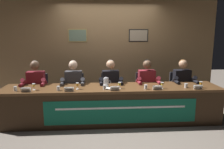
% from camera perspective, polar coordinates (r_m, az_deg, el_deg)
% --- Properties ---
extents(ground_plane, '(12.00, 12.00, 0.00)m').
position_cam_1_polar(ground_plane, '(4.58, 0.00, -12.06)').
color(ground_plane, '#70665B').
extents(wall_back_panelled, '(5.53, 0.14, 2.60)m').
position_cam_1_polar(wall_back_panelled, '(5.63, -0.98, 5.93)').
color(wall_back_panelled, '#937047').
rests_on(wall_back_panelled, ground_plane).
extents(conference_table, '(4.33, 0.79, 0.73)m').
position_cam_1_polar(conference_table, '(4.30, 0.17, -6.42)').
color(conference_table, brown).
rests_on(conference_table, ground_plane).
extents(chair_far_left, '(0.44, 0.44, 0.88)m').
position_cam_1_polar(chair_far_left, '(5.15, -18.73, -5.06)').
color(chair_far_left, black).
rests_on(chair_far_left, ground_plane).
extents(panelist_far_left, '(0.51, 0.48, 1.21)m').
position_cam_1_polar(panelist_far_left, '(4.90, -19.51, -2.59)').
color(panelist_far_left, black).
rests_on(panelist_far_left, ground_plane).
extents(nameplate_far_left, '(0.18, 0.06, 0.08)m').
position_cam_1_polar(nameplate_far_left, '(4.27, -21.70, -3.75)').
color(nameplate_far_left, white).
rests_on(nameplate_far_left, conference_table).
extents(juice_glass_far_left, '(0.06, 0.06, 0.12)m').
position_cam_1_polar(juice_glass_far_left, '(4.35, -19.83, -2.73)').
color(juice_glass_far_left, white).
rests_on(juice_glass_far_left, conference_table).
extents(water_cup_far_left, '(0.06, 0.06, 0.08)m').
position_cam_1_polar(water_cup_far_left, '(4.41, -24.01, -3.49)').
color(water_cup_far_left, silver).
rests_on(water_cup_far_left, conference_table).
extents(chair_left, '(0.44, 0.44, 0.88)m').
position_cam_1_polar(chair_left, '(5.00, -9.74, -5.08)').
color(chair_left, black).
rests_on(chair_left, ground_plane).
extents(panelist_left, '(0.51, 0.48, 1.21)m').
position_cam_1_polar(panelist_left, '(4.74, -10.08, -2.54)').
color(panelist_left, black).
rests_on(panelist_left, ground_plane).
extents(nameplate_left, '(0.17, 0.06, 0.08)m').
position_cam_1_polar(nameplate_left, '(4.08, -11.21, -3.83)').
color(nameplate_left, white).
rests_on(nameplate_left, conference_table).
extents(juice_glass_left, '(0.06, 0.06, 0.12)m').
position_cam_1_polar(juice_glass_left, '(4.20, -9.07, -2.68)').
color(juice_glass_left, white).
rests_on(juice_glass_left, conference_table).
extents(water_cup_left, '(0.06, 0.06, 0.08)m').
position_cam_1_polar(water_cup_left, '(4.18, -13.88, -3.61)').
color(water_cup_left, silver).
rests_on(water_cup_left, conference_table).
extents(chair_center, '(0.44, 0.44, 0.88)m').
position_cam_1_polar(chair_center, '(4.99, -0.46, -4.98)').
color(chair_center, black).
rests_on(chair_center, ground_plane).
extents(panelist_center, '(0.51, 0.48, 1.21)m').
position_cam_1_polar(panelist_center, '(4.73, -0.32, -2.42)').
color(panelist_center, black).
rests_on(panelist_center, ground_plane).
extents(nameplate_center, '(0.17, 0.06, 0.08)m').
position_cam_1_polar(nameplate_center, '(4.06, 0.73, -3.70)').
color(nameplate_center, white).
rests_on(nameplate_center, conference_table).
extents(juice_glass_center, '(0.06, 0.06, 0.12)m').
position_cam_1_polar(juice_glass_center, '(4.20, 1.98, -2.55)').
color(juice_glass_center, white).
rests_on(juice_glass_center, conference_table).
extents(water_cup_center, '(0.06, 0.06, 0.08)m').
position_cam_1_polar(water_cup_center, '(4.15, -1.95, -3.40)').
color(water_cup_center, silver).
rests_on(water_cup_center, conference_table).
extents(chair_right, '(0.44, 0.44, 0.88)m').
position_cam_1_polar(chair_right, '(5.10, 8.65, -4.75)').
color(chair_right, black).
rests_on(chair_right, ground_plane).
extents(panelist_right, '(0.51, 0.48, 1.21)m').
position_cam_1_polar(panelist_right, '(4.84, 9.25, -2.24)').
color(panelist_right, black).
rests_on(panelist_right, ground_plane).
extents(nameplate_right, '(0.17, 0.06, 0.08)m').
position_cam_1_polar(nameplate_right, '(4.20, 11.83, -3.43)').
color(nameplate_right, white).
rests_on(nameplate_right, conference_table).
extents(juice_glass_right, '(0.06, 0.06, 0.12)m').
position_cam_1_polar(juice_glass_right, '(4.31, 13.00, -2.48)').
color(juice_glass_right, white).
rests_on(juice_glass_right, conference_table).
extents(water_cup_right, '(0.06, 0.06, 0.08)m').
position_cam_1_polar(water_cup_right, '(4.22, 8.83, -3.30)').
color(water_cup_right, silver).
rests_on(water_cup_right, conference_table).
extents(chair_far_right, '(0.44, 0.44, 0.88)m').
position_cam_1_polar(chair_far_right, '(5.33, 17.16, -4.43)').
color(chair_far_right, black).
rests_on(chair_far_right, ground_plane).
extents(panelist_far_right, '(0.51, 0.48, 1.21)m').
position_cam_1_polar(panelist_far_right, '(5.09, 18.12, -2.02)').
color(panelist_far_right, black).
rests_on(panelist_far_right, ground_plane).
extents(nameplate_far_right, '(0.16, 0.06, 0.08)m').
position_cam_1_polar(nameplate_far_right, '(4.47, 21.65, -3.10)').
color(nameplate_far_right, white).
rests_on(nameplate_far_right, conference_table).
extents(juice_glass_far_right, '(0.06, 0.06, 0.12)m').
position_cam_1_polar(juice_glass_far_right, '(4.60, 22.26, -2.18)').
color(juice_glass_far_right, white).
rests_on(juice_glass_far_right, conference_table).
extents(water_cup_far_right, '(0.06, 0.06, 0.08)m').
position_cam_1_polar(water_cup_far_right, '(4.51, 18.83, -2.83)').
color(water_cup_far_right, silver).
rests_on(water_cup_far_right, conference_table).
extents(water_pitcher_central, '(0.15, 0.10, 0.21)m').
position_cam_1_polar(water_pitcher_central, '(4.31, -1.55, -2.09)').
color(water_pitcher_central, silver).
rests_on(water_pitcher_central, conference_table).
extents(document_stack_center, '(0.22, 0.16, 0.01)m').
position_cam_1_polar(document_stack_center, '(4.21, -0.67, -3.63)').
color(document_stack_center, white).
rests_on(document_stack_center, conference_table).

